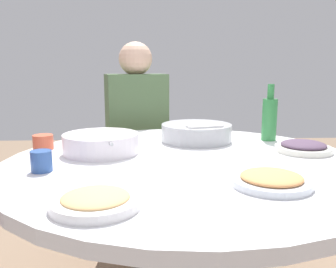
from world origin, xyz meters
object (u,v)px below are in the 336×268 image
object	(u,v)px
round_dining_table	(186,195)
dish_eggplant	(303,147)
rice_bowl	(196,132)
tea_cup_near	(41,161)
tea_cup_far	(43,142)
dish_noodles	(96,200)
soup_bowl	(101,144)
green_bottle	(269,118)
dish_shrimp	(271,180)
diner_left	(136,119)
stool_for_diner_left	(138,206)

from	to	relation	value
round_dining_table	dish_eggplant	xyz separation A→B (m)	(-0.10, 0.46, 0.15)
rice_bowl	tea_cup_near	world-z (taller)	rice_bowl
rice_bowl	tea_cup_far	world-z (taller)	rice_bowl
dish_noodles	tea_cup_near	xyz separation A→B (m)	(-0.30, -0.21, 0.02)
tea_cup_far	soup_bowl	bearing A→B (deg)	73.13
round_dining_table	rice_bowl	xyz separation A→B (m)	(-0.32, 0.08, 0.17)
soup_bowl	dish_eggplant	xyz separation A→B (m)	(0.01, 0.78, -0.02)
dish_noodles	tea_cup_far	xyz separation A→B (m)	(-0.61, -0.30, 0.01)
dish_eggplant	dish_noodles	bearing A→B (deg)	-53.88
dish_eggplant	green_bottle	bearing A→B (deg)	-164.97
dish_shrimp	dish_noodles	size ratio (longest dim) A/B	1.03
green_bottle	tea_cup_near	bearing A→B (deg)	-62.51
dish_noodles	rice_bowl	bearing A→B (deg)	156.25
green_bottle	tea_cup_far	distance (m)	0.97
dish_noodles	soup_bowl	bearing A→B (deg)	-173.33
dish_noodles	dish_eggplant	xyz separation A→B (m)	(-0.52, 0.71, 0.00)
dish_shrimp	green_bottle	size ratio (longest dim) A/B	0.88
round_dining_table	dish_eggplant	size ratio (longest dim) A/B	6.03
round_dining_table	dish_shrimp	bearing A→B (deg)	35.19
dish_noodles	tea_cup_far	bearing A→B (deg)	-153.63
dish_shrimp	rice_bowl	bearing A→B (deg)	-167.89
diner_left	rice_bowl	bearing A→B (deg)	28.72
round_dining_table	tea_cup_near	world-z (taller)	tea_cup_near
green_bottle	diner_left	xyz separation A→B (m)	(-0.52, -0.61, -0.08)
dish_shrimp	tea_cup_far	xyz separation A→B (m)	(-0.48, -0.76, 0.01)
dish_eggplant	diner_left	world-z (taller)	diner_left
soup_bowl	diner_left	distance (m)	0.74
tea_cup_near	tea_cup_far	xyz separation A→B (m)	(-0.31, -0.09, -0.00)
dish_eggplant	diner_left	bearing A→B (deg)	-137.89
dish_eggplant	green_bottle	distance (m)	0.25
stool_for_diner_left	round_dining_table	bearing A→B (deg)	14.11
round_dining_table	green_bottle	xyz separation A→B (m)	(-0.32, 0.40, 0.23)
dish_shrimp	green_bottle	distance (m)	0.65
dish_shrimp	tea_cup_near	size ratio (longest dim) A/B	3.31
rice_bowl	dish_shrimp	xyz separation A→B (m)	(0.61, 0.13, -0.02)
tea_cup_near	diner_left	world-z (taller)	diner_left
soup_bowl	dish_noodles	distance (m)	0.54
rice_bowl	stool_for_diner_left	distance (m)	0.82
round_dining_table	stool_for_diner_left	world-z (taller)	round_dining_table
stool_for_diner_left	rice_bowl	bearing A→B (deg)	28.72
tea_cup_near	tea_cup_far	distance (m)	0.32
dish_eggplant	tea_cup_far	world-z (taller)	tea_cup_far
tea_cup_far	stool_for_diner_left	world-z (taller)	tea_cup_far
dish_noodles	diner_left	bearing A→B (deg)	178.23
green_bottle	soup_bowl	bearing A→B (deg)	-73.38
round_dining_table	green_bottle	world-z (taller)	green_bottle
green_bottle	diner_left	bearing A→B (deg)	-130.18
dish_noodles	tea_cup_near	distance (m)	0.37
dish_eggplant	green_bottle	xyz separation A→B (m)	(-0.23, -0.06, 0.08)
dish_shrimp	dish_eggplant	xyz separation A→B (m)	(-0.39, 0.26, 0.00)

